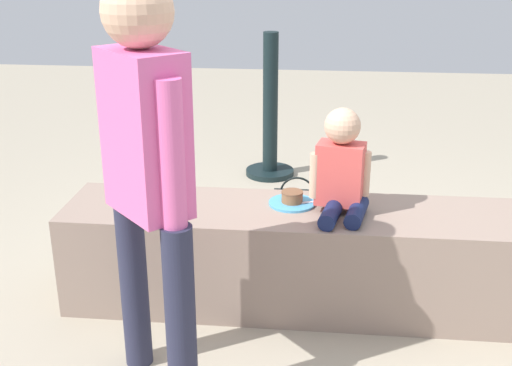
{
  "coord_description": "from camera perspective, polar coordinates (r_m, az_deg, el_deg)",
  "views": [
    {
      "loc": [
        -0.04,
        -2.71,
        1.65
      ],
      "look_at": [
        -0.29,
        -0.32,
        0.74
      ],
      "focal_mm": 44.64,
      "sensor_mm": 36.0,
      "label": 1
    }
  ],
  "objects": [
    {
      "name": "adult_standing",
      "position": [
        2.25,
        -9.75,
        2.05
      ],
      "size": [
        0.36,
        0.36,
        1.56
      ],
      "color": "#26283F",
      "rests_on": "ground_plane"
    },
    {
      "name": "ground_plane",
      "position": [
        3.18,
        5.84,
        -10.66
      ],
      "size": [
        12.0,
        12.0,
        0.0
      ],
      "primitive_type": "plane",
      "color": "#A69B85"
    },
    {
      "name": "handbag_black_leather",
      "position": [
        3.82,
        3.67,
        -2.63
      ],
      "size": [
        0.28,
        0.15,
        0.36
      ],
      "color": "black",
      "rests_on": "ground_plane"
    },
    {
      "name": "party_cup_red",
      "position": [
        3.76,
        10.85,
        -4.68
      ],
      "size": [
        0.08,
        0.08,
        0.11
      ],
      "primitive_type": "cylinder",
      "color": "red",
      "rests_on": "ground_plane"
    },
    {
      "name": "railing_post",
      "position": [
        4.7,
        1.28,
        5.3
      ],
      "size": [
        0.36,
        0.36,
        1.06
      ],
      "color": "black",
      "rests_on": "ground_plane"
    },
    {
      "name": "cake_plate",
      "position": [
        3.0,
        3.26,
        -1.53
      ],
      "size": [
        0.22,
        0.22,
        0.07
      ],
      "color": "#4CA5D8",
      "rests_on": "concrete_ledge"
    },
    {
      "name": "water_bottle_near_gift",
      "position": [
        3.55,
        -2.83,
        -5.42
      ],
      "size": [
        0.07,
        0.07,
        0.18
      ],
      "color": "silver",
      "rests_on": "ground_plane"
    },
    {
      "name": "child_seated",
      "position": [
        2.87,
        7.66,
        1.32
      ],
      "size": [
        0.28,
        0.33,
        0.48
      ],
      "color": "#141E47",
      "rests_on": "concrete_ledge"
    },
    {
      "name": "cake_box_white",
      "position": [
        4.41,
        -8.39,
        -0.6
      ],
      "size": [
        0.36,
        0.35,
        0.12
      ],
      "primitive_type": "cube",
      "rotation": [
        0.0,
        0.0,
        -0.29
      ],
      "color": "white",
      "rests_on": "ground_plane"
    },
    {
      "name": "gift_bag",
      "position": [
        3.48,
        12.85,
        -5.16
      ],
      "size": [
        0.19,
        0.12,
        0.35
      ],
      "color": "#4C99E0",
      "rests_on": "ground_plane"
    },
    {
      "name": "concrete_ledge",
      "position": [
        3.05,
        6.01,
        -6.73
      ],
      "size": [
        2.44,
        0.49,
        0.49
      ],
      "primitive_type": "cube",
      "color": "gray",
      "rests_on": "ground_plane"
    }
  ]
}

